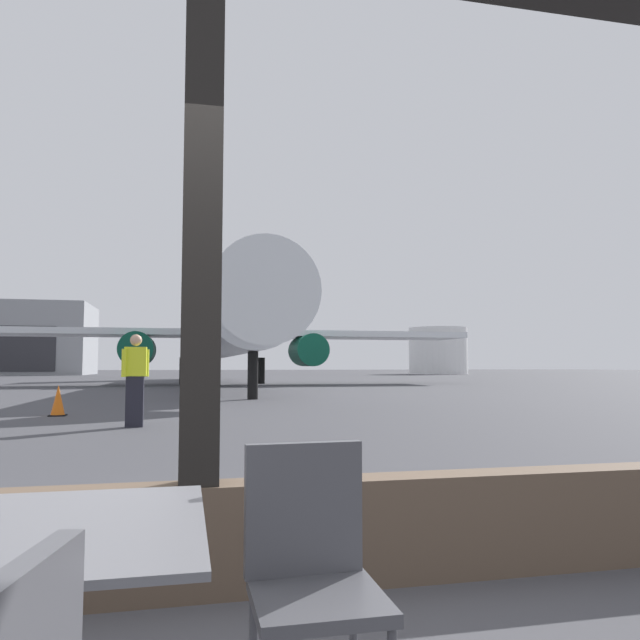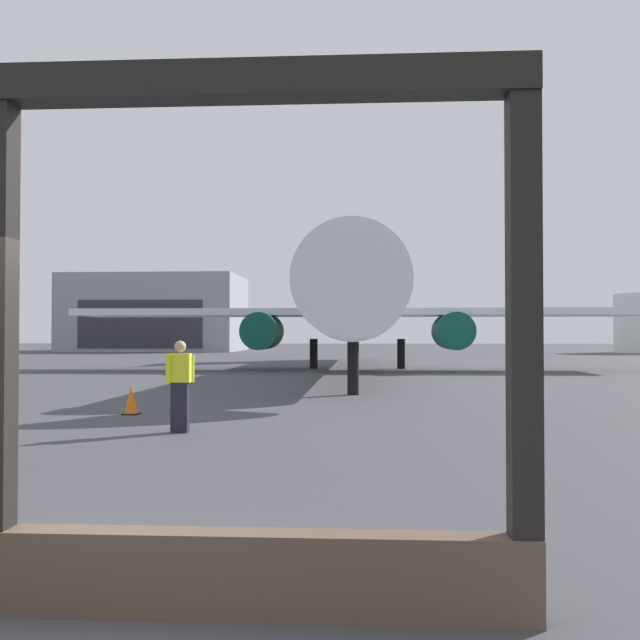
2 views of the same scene
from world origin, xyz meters
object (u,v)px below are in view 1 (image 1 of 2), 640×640
object	(u,v)px
ground_crew_worker	(135,379)
cafe_chair_aisle_left	(311,563)
distant_hangar	(7,339)
airplane	(226,328)
traffic_cone	(58,401)
fuel_storage_tank	(438,351)

from	to	relation	value
ground_crew_worker	cafe_chair_aisle_left	bearing A→B (deg)	-82.39
distant_hangar	airplane	bearing A→B (deg)	-62.15
airplane	traffic_cone	bearing A→B (deg)	-103.83
traffic_cone	distant_hangar	bearing A→B (deg)	105.87
cafe_chair_aisle_left	airplane	distance (m)	33.68
airplane	ground_crew_worker	distance (m)	23.91
ground_crew_worker	distant_hangar	bearing A→B (deg)	106.70
ground_crew_worker	traffic_cone	size ratio (longest dim) A/B	2.46
distant_hangar	cafe_chair_aisle_left	bearing A→B (deg)	-74.41
airplane	fuel_storage_tank	bearing A→B (deg)	52.15
distant_hangar	ground_crew_worker	bearing A→B (deg)	-73.30
ground_crew_worker	traffic_cone	xyz separation A→B (m)	(-1.91, 2.95, -0.56)
cafe_chair_aisle_left	ground_crew_worker	size ratio (longest dim) A/B	0.51
traffic_cone	fuel_storage_tank	bearing A→B (deg)	59.28
airplane	fuel_storage_tank	xyz separation A→B (m)	(30.50, 39.25, -0.26)
traffic_cone	distant_hangar	distance (m)	68.20
ground_crew_worker	fuel_storage_tank	size ratio (longest dim) A/B	0.23
traffic_cone	distant_hangar	world-z (taller)	distant_hangar
ground_crew_worker	distant_hangar	size ratio (longest dim) A/B	0.09
ground_crew_worker	traffic_cone	bearing A→B (deg)	122.98
distant_hangar	fuel_storage_tank	size ratio (longest dim) A/B	2.54
traffic_cone	fuel_storage_tank	distance (m)	69.71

